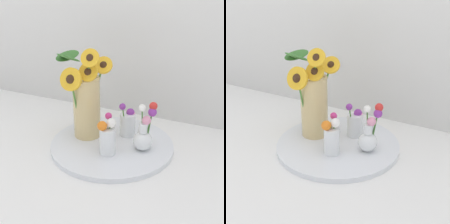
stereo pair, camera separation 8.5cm
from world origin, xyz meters
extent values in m
plane|color=white|center=(0.00, 0.00, 0.00)|extent=(6.00, 6.00, 0.00)
cylinder|color=silver|center=(-0.01, 0.02, 0.01)|extent=(0.48, 0.48, 0.02)
cylinder|color=#D1B77A|center=(-0.13, 0.04, 0.14)|extent=(0.11, 0.11, 0.24)
torus|color=#D1B77A|center=(-0.13, 0.04, 0.26)|extent=(0.11, 0.11, 0.01)
cylinder|color=#4C8438|center=(-0.11, 0.01, 0.22)|extent=(0.07, 0.02, 0.27)
cylinder|color=gold|center=(-0.08, 0.00, 0.36)|extent=(0.08, 0.04, 0.08)
sphere|color=#382314|center=(-0.08, 0.00, 0.36)|extent=(0.03, 0.03, 0.03)
cylinder|color=#4C8438|center=(-0.14, -0.01, 0.17)|extent=(0.01, 0.06, 0.22)
cylinder|color=gold|center=(-0.14, -0.04, 0.28)|extent=(0.09, 0.04, 0.09)
sphere|color=#382314|center=(-0.14, -0.04, 0.28)|extent=(0.04, 0.04, 0.04)
cylinder|color=#4C8438|center=(-0.10, 0.06, 0.19)|extent=(0.08, 0.03, 0.23)
cylinder|color=gold|center=(-0.07, 0.08, 0.31)|extent=(0.08, 0.05, 0.08)
sphere|color=#382314|center=(-0.07, 0.08, 0.31)|extent=(0.03, 0.03, 0.03)
cylinder|color=#4C8438|center=(-0.12, 0.02, 0.18)|extent=(0.05, 0.03, 0.23)
cylinder|color=gold|center=(-0.09, 0.01, 0.30)|extent=(0.08, 0.04, 0.08)
sphere|color=#382314|center=(-0.09, 0.01, 0.30)|extent=(0.03, 0.03, 0.03)
ellipsoid|color=#38702D|center=(-0.20, 0.05, 0.34)|extent=(0.07, 0.14, 0.07)
ellipsoid|color=#38702D|center=(-0.22, 0.07, 0.34)|extent=(0.08, 0.12, 0.04)
cylinder|color=white|center=(0.01, -0.06, 0.07)|extent=(0.06, 0.06, 0.10)
cylinder|color=#427533|center=(0.01, -0.03, 0.10)|extent=(0.03, 0.03, 0.10)
sphere|color=#C6337A|center=(0.00, -0.02, 0.16)|extent=(0.03, 0.03, 0.03)
cylinder|color=#427533|center=(0.01, -0.06, 0.10)|extent=(0.03, 0.02, 0.08)
sphere|color=white|center=(0.03, -0.05, 0.15)|extent=(0.03, 0.03, 0.03)
cylinder|color=#427533|center=(0.00, -0.06, 0.09)|extent=(0.02, 0.01, 0.07)
sphere|color=yellow|center=(-0.01, -0.05, 0.13)|extent=(0.03, 0.03, 0.03)
cylinder|color=#427533|center=(0.01, -0.06, 0.09)|extent=(0.02, 0.03, 0.09)
sphere|color=orange|center=(0.00, -0.07, 0.14)|extent=(0.04, 0.04, 0.04)
cylinder|color=#427533|center=(0.00, -0.07, 0.10)|extent=(0.01, 0.02, 0.08)
sphere|color=pink|center=(0.00, -0.08, 0.14)|extent=(0.02, 0.02, 0.02)
sphere|color=white|center=(0.12, 0.02, 0.06)|extent=(0.07, 0.07, 0.07)
cylinder|color=white|center=(0.12, 0.02, 0.11)|extent=(0.03, 0.03, 0.04)
cylinder|color=#427533|center=(0.13, 0.05, 0.10)|extent=(0.02, 0.02, 0.12)
sphere|color=purple|center=(0.14, 0.06, 0.17)|extent=(0.03, 0.03, 0.03)
cylinder|color=#427533|center=(0.13, 0.03, 0.10)|extent=(0.01, 0.01, 0.08)
sphere|color=pink|center=(0.13, 0.03, 0.14)|extent=(0.03, 0.03, 0.03)
cylinder|color=#427533|center=(0.11, 0.03, 0.12)|extent=(0.01, 0.02, 0.13)
sphere|color=white|center=(0.11, 0.02, 0.19)|extent=(0.03, 0.03, 0.03)
cylinder|color=#427533|center=(0.14, 0.05, 0.12)|extent=(0.01, 0.04, 0.13)
sphere|color=red|center=(0.14, 0.06, 0.19)|extent=(0.03, 0.03, 0.03)
cylinder|color=white|center=(0.03, 0.11, 0.07)|extent=(0.06, 0.06, 0.09)
cylinder|color=#4C8438|center=(0.03, 0.13, 0.07)|extent=(0.01, 0.02, 0.07)
sphere|color=yellow|center=(0.02, 0.13, 0.11)|extent=(0.04, 0.04, 0.04)
cylinder|color=#4C8438|center=(0.02, 0.09, 0.10)|extent=(0.01, 0.04, 0.11)
sphere|color=purple|center=(0.02, 0.07, 0.16)|extent=(0.03, 0.03, 0.03)
cylinder|color=#4C8438|center=(0.04, 0.11, 0.07)|extent=(0.01, 0.02, 0.07)
sphere|color=pink|center=(0.04, 0.12, 0.11)|extent=(0.03, 0.03, 0.03)
cylinder|color=#4C8438|center=(0.03, 0.12, 0.08)|extent=(0.02, 0.01, 0.07)
sphere|color=purple|center=(0.03, 0.12, 0.12)|extent=(0.03, 0.03, 0.03)
camera|label=1|loc=(0.44, -0.96, 0.63)|focal=50.00mm
camera|label=2|loc=(0.52, -0.92, 0.63)|focal=50.00mm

